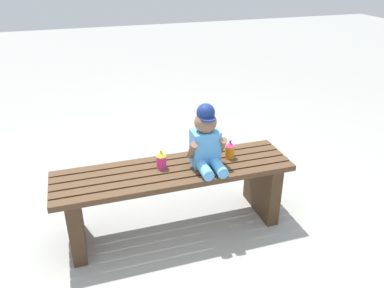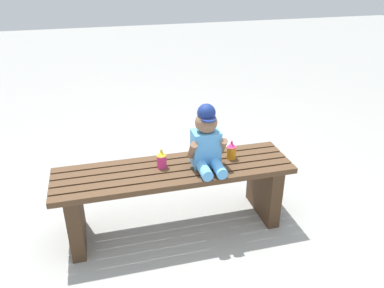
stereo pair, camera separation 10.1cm
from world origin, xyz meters
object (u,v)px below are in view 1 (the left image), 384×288
Objects in this scene: park_bench at (175,189)px; sippy_cup_left at (161,160)px; sippy_cup_right at (230,149)px; child_figure at (206,140)px.

sippy_cup_left reaches higher than park_bench.
sippy_cup_left and sippy_cup_right have the same top height.
child_figure is at bearing -11.32° from sippy_cup_left.
sippy_cup_left is at bearing 180.00° from sippy_cup_right.
sippy_cup_left is at bearing 155.07° from park_bench.
park_bench is at bearing -24.93° from sippy_cup_left.
park_bench is 0.44m from sippy_cup_right.
sippy_cup_right is at bearing 4.90° from park_bench.
child_figure is 0.30m from sippy_cup_left.
sippy_cup_left is (-0.07, 0.03, 0.21)m from park_bench.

